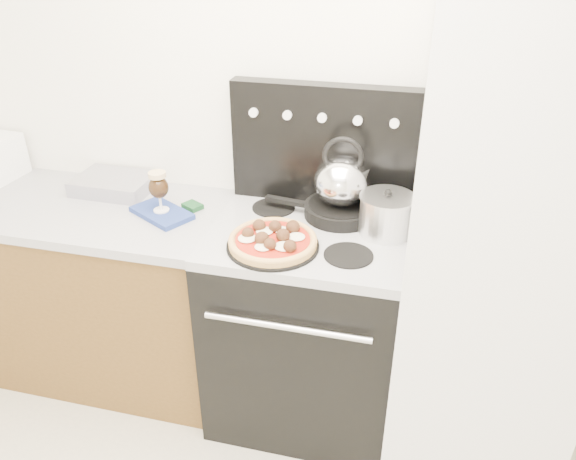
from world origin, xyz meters
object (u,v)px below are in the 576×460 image
(pizza_pan, at_px, (273,246))
(stock_pot, at_px, (386,216))
(stove_body, at_px, (306,327))
(pizza, at_px, (273,239))
(base_cabinet, at_px, (81,290))
(oven_mitt, at_px, (162,213))
(skillet, at_px, (340,210))
(fridge, at_px, (498,249))
(tea_kettle, at_px, (342,177))
(beer_glass, at_px, (159,191))

(pizza_pan, xyz_separation_m, stock_pot, (0.39, 0.21, 0.07))
(stove_body, height_order, pizza, pizza)
(stock_pot, bearing_deg, base_cabinet, -178.92)
(oven_mitt, relative_size, skillet, 0.89)
(stove_body, distance_m, fridge, 0.87)
(tea_kettle, bearing_deg, beer_glass, -164.87)
(fridge, relative_size, beer_glass, 10.76)
(stove_body, bearing_deg, beer_glass, 178.78)
(base_cabinet, distance_m, pizza_pan, 1.13)
(pizza_pan, height_order, skillet, skillet)
(pizza_pan, xyz_separation_m, skillet, (0.20, 0.30, 0.02))
(beer_glass, distance_m, stock_pot, 0.92)
(fridge, height_order, tea_kettle, fridge)
(oven_mitt, bearing_deg, fridge, -1.66)
(fridge, distance_m, pizza, 0.81)
(fridge, relative_size, oven_mitt, 7.32)
(pizza_pan, bearing_deg, fridge, 9.20)
(pizza_pan, xyz_separation_m, tea_kettle, (0.20, 0.30, 0.17))
(skillet, bearing_deg, tea_kettle, 0.00)
(tea_kettle, bearing_deg, stove_body, -119.75)
(fridge, xyz_separation_m, pizza_pan, (-0.80, -0.13, -0.02))
(beer_glass, height_order, tea_kettle, tea_kettle)
(pizza, distance_m, skillet, 0.36)
(pizza, relative_size, tea_kettle, 1.36)
(pizza_pan, height_order, pizza, pizza)
(tea_kettle, bearing_deg, stock_pot, -21.93)
(fridge, distance_m, stock_pot, 0.42)
(stove_body, distance_m, pizza_pan, 0.52)
(oven_mitt, height_order, pizza, pizza)
(pizza, bearing_deg, stock_pot, 27.79)
(stove_body, xyz_separation_m, pizza_pan, (-0.10, -0.15, 0.49))
(beer_glass, height_order, pizza_pan, beer_glass)
(oven_mitt, distance_m, tea_kettle, 0.76)
(base_cabinet, xyz_separation_m, fridge, (1.80, -0.05, 0.52))
(oven_mitt, xyz_separation_m, skillet, (0.73, 0.13, 0.03))
(fridge, bearing_deg, skillet, 164.03)
(stove_body, xyz_separation_m, tea_kettle, (0.10, 0.15, 0.65))
(pizza_pan, bearing_deg, base_cabinet, 169.85)
(pizza_pan, bearing_deg, tea_kettle, 56.21)
(stove_body, height_order, skillet, skillet)
(beer_glass, relative_size, pizza, 0.54)
(stove_body, xyz_separation_m, fridge, (0.70, -0.03, 0.51))
(base_cabinet, height_order, skillet, skillet)
(stove_body, xyz_separation_m, stock_pot, (0.29, 0.05, 0.55))
(oven_mitt, xyz_separation_m, beer_glass, (0.00, 0.00, 0.10))
(stock_pot, bearing_deg, pizza_pan, -152.21)
(stove_body, bearing_deg, stock_pot, 10.05)
(base_cabinet, height_order, stock_pot, stock_pot)
(stove_body, relative_size, stock_pot, 4.34)
(base_cabinet, relative_size, pizza, 4.45)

